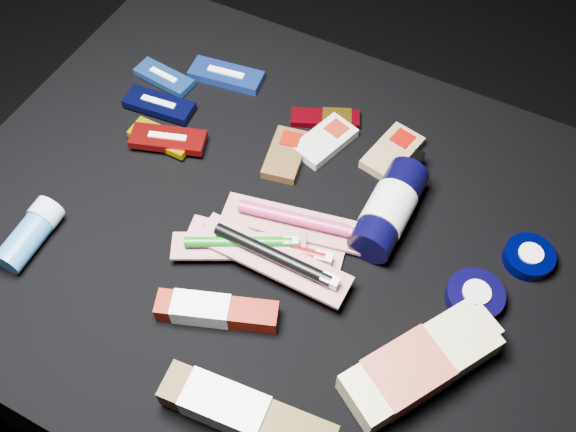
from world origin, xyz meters
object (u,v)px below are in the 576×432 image
at_px(bodywash_bottle, 418,366).
at_px(toothpaste_carton_red, 212,310).
at_px(lotion_bottle, 389,209).
at_px(deodorant_stick, 31,234).

xyz_separation_m(bodywash_bottle, toothpaste_carton_red, (-0.27, -0.05, -0.01)).
bearing_deg(bodywash_bottle, lotion_bottle, 153.16).
bearing_deg(deodorant_stick, toothpaste_carton_red, 0.94).
height_order(lotion_bottle, deodorant_stick, lotion_bottle).
xyz_separation_m(bodywash_bottle, deodorant_stick, (-0.56, -0.07, -0.00)).
bearing_deg(toothpaste_carton_red, deodorant_stick, 163.23).
bearing_deg(lotion_bottle, bodywash_bottle, -57.78).
relative_size(deodorant_stick, toothpaste_carton_red, 0.67).
bearing_deg(lotion_bottle, toothpaste_carton_red, -120.36).
height_order(bodywash_bottle, deodorant_stick, same).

